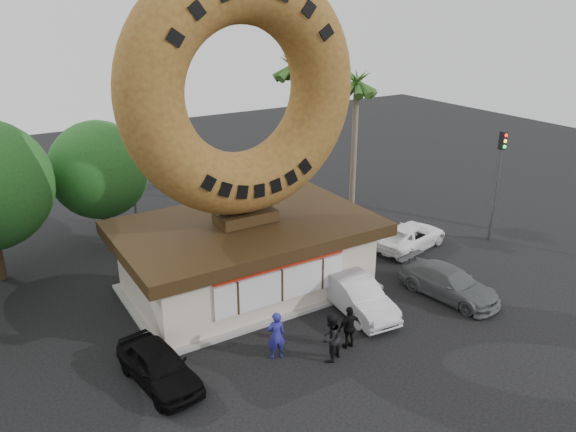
% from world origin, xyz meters
% --- Properties ---
extents(ground, '(90.00, 90.00, 0.00)m').
position_xyz_m(ground, '(0.00, 0.00, 0.00)').
color(ground, black).
rests_on(ground, ground).
extents(donut_shop, '(11.20, 7.20, 3.80)m').
position_xyz_m(donut_shop, '(0.00, 5.98, 1.77)').
color(donut_shop, beige).
rests_on(donut_shop, ground).
extents(giant_donut, '(10.35, 2.64, 10.35)m').
position_xyz_m(giant_donut, '(0.00, 6.00, 8.98)').
color(giant_donut, olive).
rests_on(giant_donut, donut_shop).
extents(tree_mid, '(5.20, 5.20, 6.63)m').
position_xyz_m(tree_mid, '(-4.00, 15.00, 4.02)').
color(tree_mid, '#473321').
rests_on(tree_mid, ground).
extents(palm_near, '(2.60, 2.60, 9.75)m').
position_xyz_m(palm_near, '(7.50, 14.00, 8.41)').
color(palm_near, '#726651').
rests_on(palm_near, ground).
extents(palm_far, '(2.60, 2.60, 8.75)m').
position_xyz_m(palm_far, '(11.00, 12.50, 7.48)').
color(palm_far, '#726651').
rests_on(palm_far, ground).
extents(street_lamp, '(2.11, 0.20, 8.00)m').
position_xyz_m(street_lamp, '(-1.86, 16.00, 4.48)').
color(street_lamp, '#59595E').
rests_on(street_lamp, ground).
extents(traffic_signal, '(0.30, 0.38, 6.07)m').
position_xyz_m(traffic_signal, '(14.00, 3.99, 3.87)').
color(traffic_signal, '#59595E').
rests_on(traffic_signal, ground).
extents(person_left, '(0.77, 0.58, 1.89)m').
position_xyz_m(person_left, '(-1.57, 0.72, 0.95)').
color(person_left, navy).
rests_on(person_left, ground).
extents(person_center, '(1.12, 1.01, 1.89)m').
position_xyz_m(person_center, '(0.04, -0.43, 0.95)').
color(person_center, black).
rests_on(person_center, ground).
extents(person_right, '(1.02, 0.44, 1.74)m').
position_xyz_m(person_right, '(1.13, -0.15, 0.87)').
color(person_right, black).
rests_on(person_right, ground).
extents(car_black, '(2.21, 4.27, 1.39)m').
position_xyz_m(car_black, '(-5.74, 1.57, 0.69)').
color(car_black, black).
rests_on(car_black, ground).
extents(car_silver, '(1.94, 4.64, 1.49)m').
position_xyz_m(car_silver, '(3.01, 1.85, 0.75)').
color(car_silver, '#B8B7BD').
rests_on(car_silver, ground).
extents(car_grey, '(2.61, 4.90, 1.35)m').
position_xyz_m(car_grey, '(7.30, 0.65, 0.68)').
color(car_grey, '#5C5F61').
rests_on(car_grey, ground).
extents(car_white, '(5.05, 3.23, 1.30)m').
position_xyz_m(car_white, '(9.51, 5.53, 0.65)').
color(car_white, white).
rests_on(car_white, ground).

